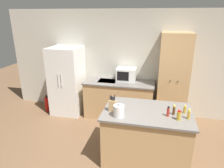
# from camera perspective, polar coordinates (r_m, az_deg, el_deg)

# --- Properties ---
(wall_back) EXTENTS (7.20, 0.06, 2.60)m
(wall_back) POSITION_cam_1_polar(r_m,az_deg,el_deg) (5.03, 9.27, 5.60)
(wall_back) COLOR beige
(wall_back) RESTS_ON ground_plane
(refrigerator) EXTENTS (0.75, 0.76, 1.72)m
(refrigerator) POSITION_cam_1_polar(r_m,az_deg,el_deg) (5.25, -12.71, 0.92)
(refrigerator) COLOR white
(refrigerator) RESTS_ON ground_plane
(back_counter) EXTENTS (1.70, 0.70, 0.92)m
(back_counter) POSITION_cam_1_polar(r_m,az_deg,el_deg) (5.02, 2.02, -4.27)
(back_counter) COLOR tan
(back_counter) RESTS_ON ground_plane
(pantry_cabinet) EXTENTS (0.67, 0.57, 2.11)m
(pantry_cabinet) POSITION_cam_1_polar(r_m,az_deg,el_deg) (4.82, 17.01, 1.33)
(pantry_cabinet) COLOR tan
(pantry_cabinet) RESTS_ON ground_plane
(kitchen_island) EXTENTS (1.47, 0.97, 0.94)m
(kitchen_island) POSITION_cam_1_polar(r_m,az_deg,el_deg) (3.66, 9.68, -14.09)
(kitchen_island) COLOR tan
(kitchen_island) RESTS_ON ground_plane
(microwave) EXTENTS (0.47, 0.36, 0.31)m
(microwave) POSITION_cam_1_polar(r_m,az_deg,el_deg) (4.91, 4.11, 2.79)
(microwave) COLOR white
(microwave) RESTS_ON back_counter
(knife_block) EXTENTS (0.12, 0.07, 0.29)m
(knife_block) POSITION_cam_1_polar(r_m,az_deg,el_deg) (3.33, 0.14, -6.07)
(knife_block) COLOR tan
(knife_block) RESTS_ON kitchen_island
(spice_bottle_tall_dark) EXTENTS (0.04, 0.04, 0.17)m
(spice_bottle_tall_dark) POSITION_cam_1_polar(r_m,az_deg,el_deg) (3.38, 17.27, -7.14)
(spice_bottle_tall_dark) COLOR #563319
(spice_bottle_tall_dark) RESTS_ON kitchen_island
(spice_bottle_short_red) EXTENTS (0.04, 0.04, 0.17)m
(spice_bottle_short_red) POSITION_cam_1_polar(r_m,az_deg,el_deg) (3.32, 21.08, -8.11)
(spice_bottle_short_red) COLOR gold
(spice_bottle_short_red) RESTS_ON kitchen_island
(spice_bottle_amber_oil) EXTENTS (0.06, 0.06, 0.16)m
(spice_bottle_amber_oil) POSITION_cam_1_polar(r_m,az_deg,el_deg) (3.23, 18.54, -8.51)
(spice_bottle_amber_oil) COLOR gold
(spice_bottle_amber_oil) RESTS_ON kitchen_island
(spice_bottle_green_herb) EXTENTS (0.04, 0.04, 0.17)m
(spice_bottle_green_herb) POSITION_cam_1_polar(r_m,az_deg,el_deg) (3.29, 15.74, -7.64)
(spice_bottle_green_herb) COLOR #B2281E
(spice_bottle_green_herb) RESTS_ON kitchen_island
(spice_bottle_pale_salt) EXTENTS (0.05, 0.05, 0.14)m
(spice_bottle_pale_salt) POSITION_cam_1_polar(r_m,az_deg,el_deg) (3.48, 20.07, -6.83)
(spice_bottle_pale_salt) COLOR gold
(spice_bottle_pale_salt) RESTS_ON kitchen_island
(kettle) EXTENTS (0.17, 0.17, 0.21)m
(kettle) POSITION_cam_1_polar(r_m,az_deg,el_deg) (3.16, 1.95, -7.70)
(kettle) COLOR white
(kettle) RESTS_ON kitchen_island
(fire_extinguisher) EXTENTS (0.11, 0.11, 0.45)m
(fire_extinguisher) POSITION_cam_1_polar(r_m,az_deg,el_deg) (5.65, -18.05, -5.41)
(fire_extinguisher) COLOR red
(fire_extinguisher) RESTS_ON ground_plane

